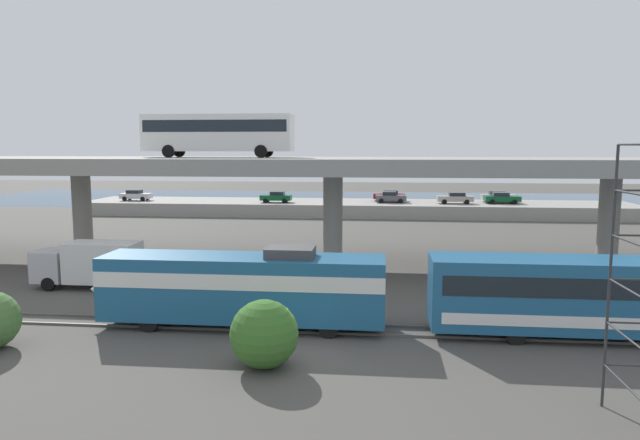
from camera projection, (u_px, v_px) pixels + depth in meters
The scene contains 17 objects.
ground_plane at pixel (294, 357), 25.26m from camera, with size 260.00×260.00×0.00m, color #4C4944.
rail_strip_near at pixel (304, 332), 28.45m from camera, with size 110.00×0.12×0.12m, color #59544C.
rail_strip_far at pixel (308, 323), 29.94m from camera, with size 110.00×0.12×0.12m, color #59544C.
train_locomotive at pixel (229, 285), 29.35m from camera, with size 15.38×3.04×4.18m.
highway_overpass at pixel (333, 169), 44.05m from camera, with size 96.00×12.13×8.35m.
transit_bus_on_overpass at pixel (218, 132), 46.08m from camera, with size 12.00×2.68×3.40m.
service_truck_west at pixel (91, 263), 37.53m from camera, with size 6.80×2.46×3.04m.
pier_parking_lot at pixel (354, 208), 79.41m from camera, with size 74.56×10.84×1.74m, color gray.
parked_car_0 at pixel (136, 195), 80.98m from camera, with size 4.24×1.86×1.50m.
parked_car_1 at pixel (498, 196), 78.87m from camera, with size 4.51×1.93×1.50m.
parked_car_2 at pixel (276, 197), 78.10m from camera, with size 4.18×1.89×1.50m.
parked_car_3 at pixel (389, 195), 80.42m from camera, with size 4.38×1.88×1.50m.
parked_car_4 at pixel (455, 198), 76.54m from camera, with size 4.68×1.98×1.50m.
parked_car_5 at pixel (502, 198), 76.58m from camera, with size 4.61×1.99×1.50m.
parked_car_6 at pixel (391, 197), 77.90m from camera, with size 4.12×2.00×1.50m.
harbor_water at pixel (360, 200), 102.21m from camera, with size 140.00×36.00×0.01m, color navy.
shrub_right at pixel (264, 334), 23.90m from camera, with size 2.87×2.87×2.87m, color #366826.
Camera 1 is at (3.69, -24.05, 9.11)m, focal length 32.34 mm.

